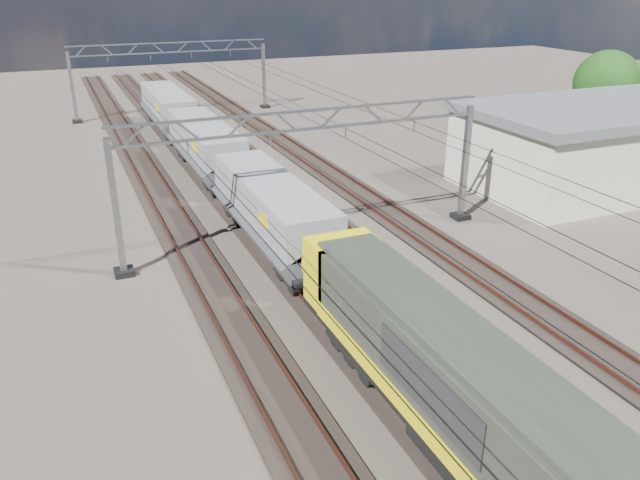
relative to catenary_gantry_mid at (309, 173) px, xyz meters
name	(u,v)px	position (x,y,z in m)	size (l,w,h in m)	color
ground	(341,274)	(0.00, -4.00, -3.91)	(160.00, 160.00, 0.00)	#2A251F
track_outer_west	(218,297)	(-6.00, -4.00, -3.83)	(2.60, 140.00, 0.30)	black
track_loco	(302,281)	(-2.00, -4.00, -3.83)	(2.60, 140.00, 0.30)	black
track_inner_east	(379,266)	(2.00, -4.00, -3.83)	(2.60, 140.00, 0.30)	black
track_outer_east	(448,253)	(6.00, -4.00, -3.83)	(2.60, 140.00, 0.30)	black
catenary_gantry_mid	(309,173)	(0.00, 0.00, 0.00)	(19.90, 0.90, 7.11)	gray
catenary_gantry_far	(173,76)	(0.00, 36.00, 0.00)	(19.90, 0.90, 7.11)	gray
overhead_wires	(281,121)	(0.00, 4.00, 1.84)	(12.03, 140.00, 0.53)	black
locomotive	(488,416)	(-2.00, -17.52, -1.58)	(2.76, 21.10, 3.62)	black
hopper_wagon_lead	(272,208)	(-2.00, 0.18, -1.67)	(3.38, 13.00, 3.25)	black
hopper_wagon_mid	(206,144)	(-2.00, 14.38, -1.67)	(3.38, 13.00, 3.25)	black
hopper_wagon_third	(168,107)	(-2.00, 28.58, -1.67)	(3.38, 13.00, 3.25)	black
industrial_shed	(603,144)	(22.00, 2.00, -1.18)	(18.60, 10.60, 5.40)	beige
tree_far	(611,86)	(30.32, 9.79, 1.00)	(5.60, 5.20, 7.69)	#3C291B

